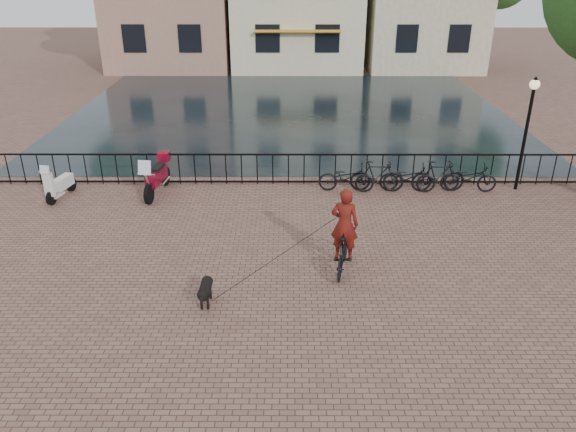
{
  "coord_description": "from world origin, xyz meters",
  "views": [
    {
      "loc": [
        0.03,
        -8.87,
        6.78
      ],
      "look_at": [
        0.0,
        3.0,
        1.2
      ],
      "focal_mm": 35.0,
      "sensor_mm": 36.0,
      "label": 1
    }
  ],
  "objects_px": {
    "lamp_post": "(529,115)",
    "motorcycle": "(156,172)",
    "scooter": "(59,178)",
    "cyclist": "(344,235)",
    "dog": "(206,292)"
  },
  "relations": [
    {
      "from": "lamp_post",
      "to": "cyclist",
      "type": "xyz_separation_m",
      "value": [
        -5.92,
        -5.05,
        -1.46
      ]
    },
    {
      "from": "lamp_post",
      "to": "cyclist",
      "type": "relative_size",
      "value": 1.42
    },
    {
      "from": "lamp_post",
      "to": "motorcycle",
      "type": "distance_m",
      "value": 11.37
    },
    {
      "from": "lamp_post",
      "to": "scooter",
      "type": "relative_size",
      "value": 2.43
    },
    {
      "from": "lamp_post",
      "to": "scooter",
      "type": "xyz_separation_m",
      "value": [
        -14.11,
        -0.72,
        -1.74
      ]
    },
    {
      "from": "motorcycle",
      "to": "scooter",
      "type": "distance_m",
      "value": 2.88
    },
    {
      "from": "cyclist",
      "to": "scooter",
      "type": "height_order",
      "value": "cyclist"
    },
    {
      "from": "dog",
      "to": "scooter",
      "type": "bearing_deg",
      "value": 132.51
    },
    {
      "from": "scooter",
      "to": "lamp_post",
      "type": "bearing_deg",
      "value": 14.62
    },
    {
      "from": "cyclist",
      "to": "dog",
      "type": "xyz_separation_m",
      "value": [
        -3.02,
        -1.4,
        -0.62
      ]
    },
    {
      "from": "dog",
      "to": "cyclist",
      "type": "bearing_deg",
      "value": 25.25
    },
    {
      "from": "motorcycle",
      "to": "dog",
      "type": "bearing_deg",
      "value": -62.03
    },
    {
      "from": "cyclist",
      "to": "dog",
      "type": "bearing_deg",
      "value": 37.17
    },
    {
      "from": "lamp_post",
      "to": "motorcycle",
      "type": "height_order",
      "value": "lamp_post"
    },
    {
      "from": "motorcycle",
      "to": "scooter",
      "type": "xyz_separation_m",
      "value": [
        -2.87,
        -0.29,
        -0.07
      ]
    }
  ]
}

